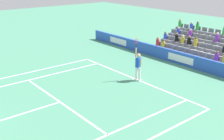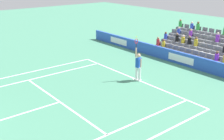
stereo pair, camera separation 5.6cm
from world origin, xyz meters
name	(u,v)px [view 1 (the left image)]	position (x,y,z in m)	size (l,w,h in m)	color
line_baseline	(135,79)	(0.00, -11.89, 0.00)	(10.97, 0.10, 0.01)	white
line_service	(60,102)	(0.00, -6.40, 0.00)	(8.23, 0.10, 0.01)	white
line_singles_sideline_left	(22,82)	(4.12, -5.95, 0.00)	(0.10, 11.89, 0.01)	white
line_singles_sideline_right	(99,139)	(-4.12, -5.95, 0.00)	(0.10, 11.89, 0.01)	white
line_doubles_sideline_left	(14,76)	(5.49, -5.95, 0.00)	(0.10, 11.89, 0.01)	white
line_centre_mark	(134,79)	(0.00, -11.79, 0.00)	(0.10, 0.20, 0.01)	white
sponsor_barrier	(181,58)	(0.00, -16.63, 0.47)	(21.56, 0.22, 0.93)	blue
tennis_player	(138,66)	(-0.33, -11.84, 0.99)	(0.53, 0.39, 2.85)	white
stadium_stand	(204,49)	(0.01, -19.57, 0.70)	(7.44, 3.80, 2.62)	gray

